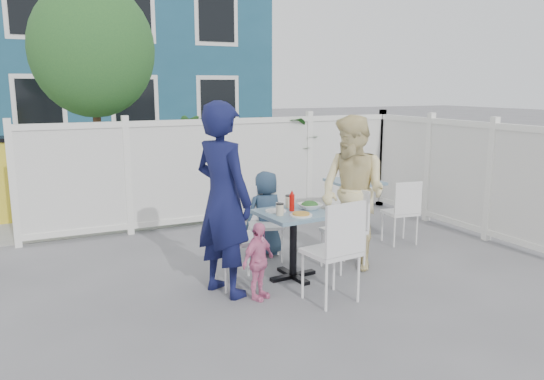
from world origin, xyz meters
name	(u,v)px	position (x,y,z in m)	size (l,w,h in m)	color
ground	(293,272)	(0.00, 0.00, 0.00)	(80.00, 80.00, 0.00)	slate
near_sidewalk	(193,205)	(0.00, 3.80, 0.01)	(24.00, 2.60, 0.01)	gray
street	(147,174)	(0.00, 7.50, 0.00)	(24.00, 5.00, 0.01)	black
far_sidewalk	(123,159)	(0.00, 10.60, 0.01)	(24.00, 1.60, 0.01)	gray
building	(84,58)	(-0.50, 14.00, 3.00)	(11.00, 6.00, 6.00)	navy
fence_back	(225,173)	(0.10, 2.40, 0.78)	(5.86, 0.08, 1.60)	white
fence_right	(457,177)	(3.00, 0.60, 0.78)	(0.08, 3.66, 1.60)	white
tree	(93,50)	(-1.60, 3.30, 2.59)	(1.80, 1.62, 3.59)	#382316
utility_cabinet	(18,180)	(-2.74, 4.00, 0.63)	(0.67, 0.48, 1.25)	yellow
potted_shrub_a	(190,166)	(-0.24, 3.10, 0.82)	(0.92, 0.92, 1.64)	#215024
potted_shrub_b	(282,162)	(1.37, 3.00, 0.80)	(1.44, 1.24, 1.60)	#215024
main_table	(293,227)	(-0.08, -0.15, 0.58)	(0.76, 0.76, 0.74)	#446E8B
spare_table	(354,191)	(1.68, 1.26, 0.56)	(0.73, 0.73, 0.73)	#446E8B
chair_left	(229,232)	(-0.79, -0.07, 0.59)	(0.48, 0.49, 1.01)	white
chair_right	(349,222)	(0.66, -0.12, 0.54)	(0.44, 0.46, 0.92)	white
chair_back	(265,217)	(-0.06, 0.61, 0.51)	(0.50, 0.49, 0.88)	white
chair_near	(337,245)	(-0.03, -0.95, 0.59)	(0.51, 0.50, 1.02)	white
chair_spare	(403,208)	(1.82, 0.33, 0.50)	(0.44, 0.42, 0.86)	white
man	(223,200)	(-0.91, -0.23, 0.97)	(0.71, 0.47, 1.94)	#11143F
woman	(353,193)	(0.70, -0.13, 0.88)	(0.86, 0.67, 1.76)	#E7C654
boy	(266,213)	(0.00, 0.71, 0.53)	(0.52, 0.34, 1.06)	navy
toddler	(258,261)	(-0.66, -0.53, 0.39)	(0.46, 0.19, 0.78)	pink
plate_main	(301,215)	(-0.08, -0.34, 0.75)	(0.24, 0.24, 0.01)	white
plate_side	(276,211)	(-0.24, -0.05, 0.75)	(0.23, 0.23, 0.02)	white
salad_bowl	(310,206)	(0.15, -0.11, 0.77)	(0.25, 0.25, 0.06)	white
coffee_cup_a	(280,210)	(-0.28, -0.23, 0.80)	(0.08, 0.08, 0.12)	beige
coffee_cup_b	(289,202)	(-0.02, 0.06, 0.81)	(0.09, 0.09, 0.13)	beige
ketchup_bottle	(292,203)	(-0.07, -0.10, 0.83)	(0.06, 0.06, 0.18)	#B50C07
salt_shaker	(277,206)	(-0.16, 0.07, 0.78)	(0.03, 0.03, 0.07)	white
pepper_shaker	(278,205)	(-0.15, 0.09, 0.78)	(0.03, 0.03, 0.07)	black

